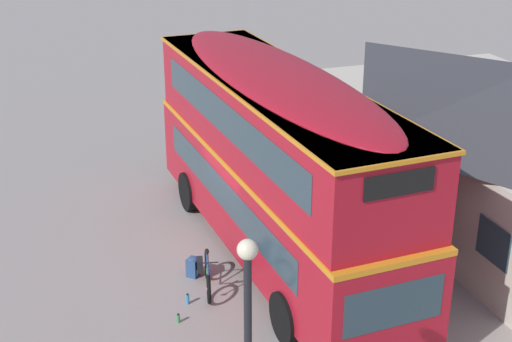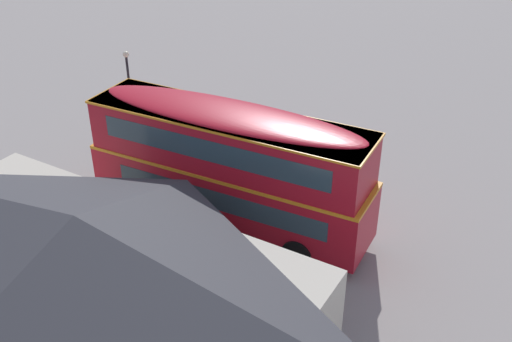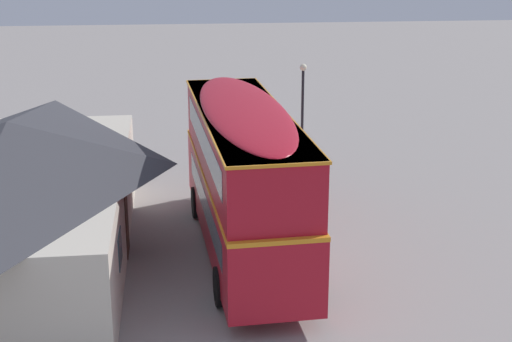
{
  "view_description": "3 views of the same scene",
  "coord_description": "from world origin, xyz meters",
  "views": [
    {
      "loc": [
        15.49,
        -4.88,
        9.13
      ],
      "look_at": [
        0.25,
        0.05,
        2.34
      ],
      "focal_mm": 51.75,
      "sensor_mm": 36.0,
      "label": 1
    },
    {
      "loc": [
        -10.43,
        16.15,
        13.42
      ],
      "look_at": [
        -0.08,
        -0.82,
        1.76
      ],
      "focal_mm": 42.24,
      "sensor_mm": 36.0,
      "label": 2
    },
    {
      "loc": [
        -21.46,
        2.34,
        9.74
      ],
      "look_at": [
        2.23,
        -0.03,
        2.05
      ],
      "focal_mm": 52.95,
      "sensor_mm": 36.0,
      "label": 3
    }
  ],
  "objects": [
    {
      "name": "water_bottle_green_metal",
      "position": [
        2.38,
        -2.38,
        0.1
      ],
      "size": [
        0.07,
        0.07,
        0.22
      ],
      "color": "green",
      "rests_on": "ground"
    },
    {
      "name": "kerb_bollard",
      "position": [
        5.5,
        -2.04,
        0.5
      ],
      "size": [
        0.16,
        0.16,
        0.97
      ],
      "color": "#333338",
      "rests_on": "ground"
    },
    {
      "name": "street_lamp",
      "position": [
        7.58,
        -2.43,
        2.88
      ],
      "size": [
        0.28,
        0.28,
        4.67
      ],
      "color": "black",
      "rests_on": "ground"
    },
    {
      "name": "pub_building",
      "position": [
        0.54,
        7.46,
        2.22
      ],
      "size": [
        13.59,
        7.17,
        4.35
      ],
      "color": "beige",
      "rests_on": "ground"
    },
    {
      "name": "touring_bicycle",
      "position": [
        1.23,
        -1.46,
        0.37
      ],
      "size": [
        1.72,
        0.55,
        0.99
      ],
      "color": "black",
      "rests_on": "ground"
    },
    {
      "name": "backpack_on_ground",
      "position": [
        0.61,
        -1.63,
        0.26
      ],
      "size": [
        0.38,
        0.38,
        0.5
      ],
      "color": "#2D4C7A",
      "rests_on": "ground"
    },
    {
      "name": "double_decker_bus",
      "position": [
        0.27,
        0.53,
        2.65
      ],
      "size": [
        10.89,
        3.29,
        4.79
      ],
      "color": "black",
      "rests_on": "ground"
    },
    {
      "name": "water_bottle_blue_sports",
      "position": [
        1.74,
        -2.03,
        0.12
      ],
      "size": [
        0.08,
        0.08,
        0.26
      ],
      "color": "#338CBF",
      "rests_on": "ground"
    },
    {
      "name": "ground_plane",
      "position": [
        0.0,
        0.0,
        0.0
      ],
      "size": [
        120.0,
        120.0,
        0.0
      ],
      "primitive_type": "plane",
      "color": "gray"
    }
  ]
}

